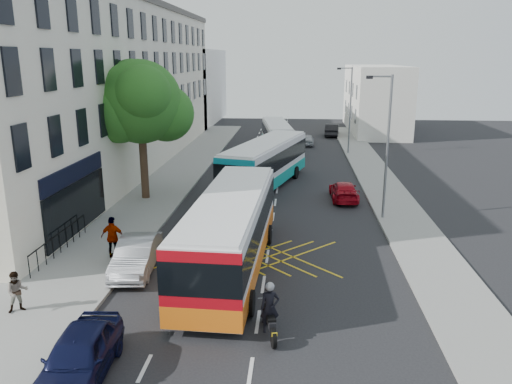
% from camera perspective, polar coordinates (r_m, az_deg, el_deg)
% --- Properties ---
extents(ground, '(120.00, 120.00, 0.00)m').
position_cam_1_polar(ground, '(18.25, 0.21, -14.59)').
color(ground, black).
rests_on(ground, ground).
extents(pavement_left, '(5.00, 70.00, 0.15)m').
position_cam_1_polar(pavement_left, '(33.51, -12.46, -0.72)').
color(pavement_left, gray).
rests_on(pavement_left, ground).
extents(pavement_right, '(3.00, 70.00, 0.15)m').
position_cam_1_polar(pavement_right, '(32.69, 15.48, -1.32)').
color(pavement_right, gray).
rests_on(pavement_right, ground).
extents(terrace_main, '(8.30, 45.00, 13.50)m').
position_cam_1_polar(terrace_main, '(43.11, -16.45, 11.53)').
color(terrace_main, beige).
rests_on(terrace_main, ground).
extents(terrace_far, '(8.00, 20.00, 10.00)m').
position_cam_1_polar(terrace_far, '(72.51, -7.75, 11.86)').
color(terrace_far, silver).
rests_on(terrace_far, ground).
extents(building_right, '(6.00, 18.00, 8.00)m').
position_cam_1_polar(building_right, '(64.74, 13.44, 10.32)').
color(building_right, silver).
rests_on(building_right, ground).
extents(street_tree, '(6.30, 5.70, 8.80)m').
position_cam_1_polar(street_tree, '(32.37, -13.13, 9.90)').
color(street_tree, '#382619').
rests_on(street_tree, pavement_left).
extents(lamp_near, '(1.45, 0.15, 8.00)m').
position_cam_1_polar(lamp_near, '(28.59, 14.63, 5.76)').
color(lamp_near, slate).
rests_on(lamp_near, pavement_right).
extents(lamp_far, '(1.45, 0.15, 8.00)m').
position_cam_1_polar(lamp_far, '(48.26, 10.61, 9.67)').
color(lamp_far, slate).
rests_on(lamp_far, pavement_right).
extents(railings, '(0.08, 5.60, 1.14)m').
position_cam_1_polar(railings, '(25.16, -21.51, -5.28)').
color(railings, black).
rests_on(railings, pavement_left).
extents(bus_near, '(3.30, 12.02, 3.36)m').
position_cam_1_polar(bus_near, '(21.68, -2.93, -4.49)').
color(bus_near, silver).
rests_on(bus_near, ground).
extents(bus_mid, '(5.82, 11.99, 3.29)m').
position_cam_1_polar(bus_mid, '(35.58, 1.09, 3.31)').
color(bus_mid, silver).
rests_on(bus_mid, ground).
extents(bus_far, '(3.63, 10.18, 2.80)m').
position_cam_1_polar(bus_far, '(49.74, 2.40, 6.42)').
color(bus_far, silver).
rests_on(bus_far, ground).
extents(motorbike, '(0.80, 2.17, 1.95)m').
position_cam_1_polar(motorbike, '(17.04, 1.57, -13.39)').
color(motorbike, black).
rests_on(motorbike, ground).
extents(parked_car_blue, '(1.99, 4.39, 1.46)m').
position_cam_1_polar(parked_car_blue, '(15.95, -19.59, -17.29)').
color(parked_car_blue, black).
rests_on(parked_car_blue, ground).
extents(parked_car_silver, '(1.89, 4.49, 1.44)m').
position_cam_1_polar(parked_car_silver, '(22.47, -13.50, -7.05)').
color(parked_car_silver, '#93959A').
rests_on(parked_car_silver, ground).
extents(red_hatchback, '(1.77, 4.17, 1.20)m').
position_cam_1_polar(red_hatchback, '(33.06, 10.00, 0.13)').
color(red_hatchback, '#9E0613').
rests_on(red_hatchback, ground).
extents(distant_car_grey, '(2.60, 5.17, 1.40)m').
position_cam_1_polar(distant_car_grey, '(58.78, 2.55, 7.02)').
color(distant_car_grey, '#47494F').
rests_on(distant_car_grey, ground).
extents(distant_car_silver, '(1.54, 3.48, 1.16)m').
position_cam_1_polar(distant_car_silver, '(53.20, 5.91, 5.96)').
color(distant_car_silver, '#A5A7AD').
rests_on(distant_car_silver, ground).
extents(distant_car_dark, '(1.94, 4.45, 1.42)m').
position_cam_1_polar(distant_car_dark, '(59.93, 8.67, 7.03)').
color(distant_car_dark, black).
rests_on(distant_car_dark, ground).
extents(pedestrian_near, '(0.94, 0.89, 1.53)m').
position_cam_1_polar(pedestrian_near, '(20.16, -25.64, -10.24)').
color(pedestrian_near, gray).
rests_on(pedestrian_near, pavement_left).
extents(pedestrian_far, '(1.17, 0.54, 1.94)m').
position_cam_1_polar(pedestrian_far, '(23.70, -16.03, -5.00)').
color(pedestrian_far, gray).
rests_on(pedestrian_far, pavement_left).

